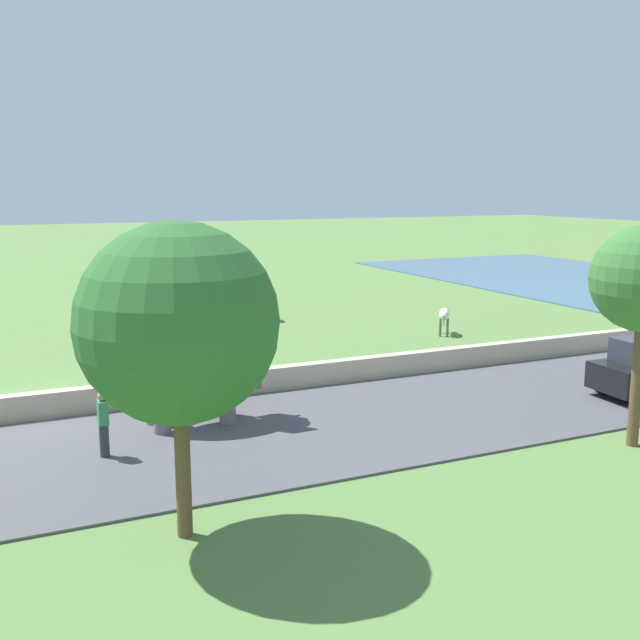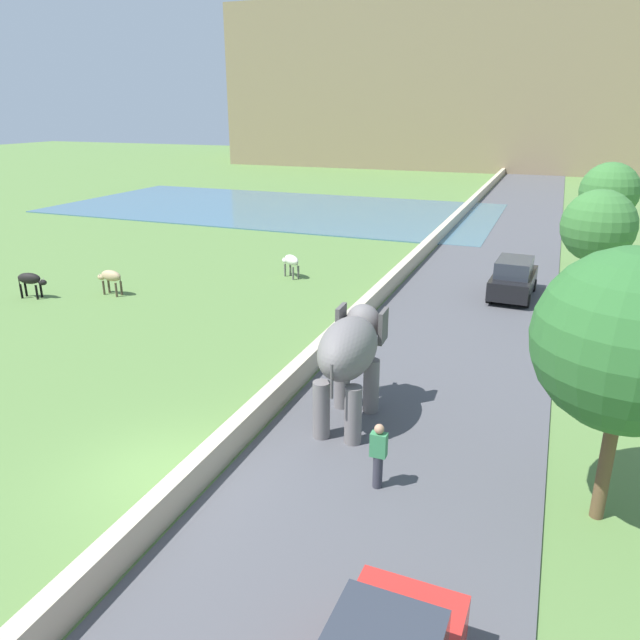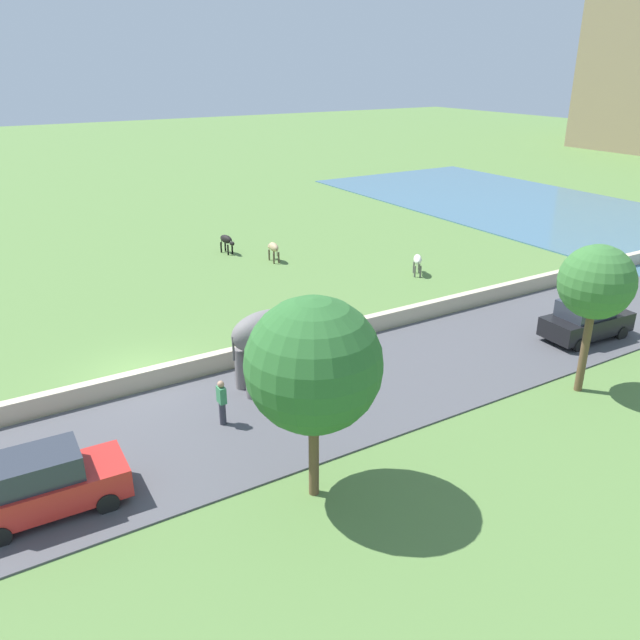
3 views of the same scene
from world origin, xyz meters
The scene contains 13 objects.
ground_plane centered at (0.00, 0.00, 0.00)m, with size 220.00×220.00×0.00m, color #567A3D.
road_surface centered at (5.00, 20.00, 0.03)m, with size 7.00×120.00×0.06m, color #4C4C51.
barrier_wall centered at (1.20, 18.00, 0.38)m, with size 0.40×110.00×0.75m, color beige.
lake centered at (-14.00, 35.84, 0.04)m, with size 36.00×18.00×0.08m, color #426B84.
elephant centered at (3.42, 3.94, 2.04)m, with size 1.49×3.48×2.99m.
person_beside_elephant centered at (4.99, 1.26, 0.87)m, with size 0.36×0.22×1.63m.
car_red centered at (6.57, -4.37, 0.90)m, with size 1.89×4.05×1.80m.
car_black centered at (6.57, 17.20, 0.90)m, with size 1.94×4.08×1.80m.
cow_black centered at (-13.36, 9.37, 0.84)m, with size 1.42×0.63×1.15m.
cow_white centered at (-4.00, 16.72, 0.84)m, with size 1.33×1.07×1.15m.
cow_tan centered at (-10.39, 11.06, 0.84)m, with size 1.41×0.56×1.15m.
tree_near centered at (9.52, 2.01, 3.93)m, with size 3.56×3.56×5.73m.
tree_mid centered at (9.42, 13.20, 4.09)m, with size 2.56×2.56×5.41m.
Camera 3 is at (21.81, -5.25, 11.05)m, focal length 35.41 mm.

